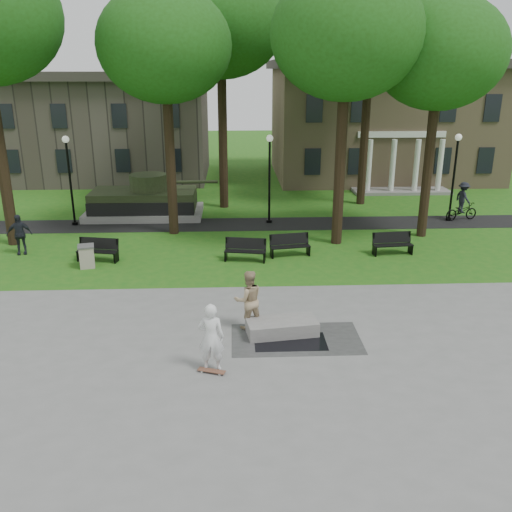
{
  "coord_description": "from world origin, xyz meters",
  "views": [
    {
      "loc": [
        -1.47,
        -16.27,
        7.92
      ],
      "look_at": [
        -0.64,
        2.64,
        1.4
      ],
      "focal_mm": 38.0,
      "sensor_mm": 36.0,
      "label": 1
    }
  ],
  "objects": [
    {
      "name": "footpath",
      "position": [
        0.0,
        12.0,
        0.01
      ],
      "size": [
        44.0,
        2.6,
        0.01
      ],
      "primitive_type": "cube",
      "color": "black",
      "rests_on": "ground"
    },
    {
      "name": "park_bench_0",
      "position": [
        -7.39,
        6.41,
        0.52
      ],
      "size": [
        1.85,
        0.89,
        1.0
      ],
      "rotation": [
        0.0,
        0.0,
        -0.21
      ],
      "color": "black",
      "rests_on": "ground"
    },
    {
      "name": "tree_1",
      "position": [
        -4.5,
        10.5,
        8.95
      ],
      "size": [
        6.2,
        6.2,
        11.63
      ],
      "color": "black",
      "rests_on": "ground"
    },
    {
      "name": "pedestrian_walker",
      "position": [
        -11.08,
        7.47,
        0.92
      ],
      "size": [
        1.16,
        0.69,
        1.85
      ],
      "primitive_type": "imported",
      "rotation": [
        0.0,
        0.0,
        0.23
      ],
      "color": "#20232B",
      "rests_on": "ground"
    },
    {
      "name": "tree_2",
      "position": [
        3.5,
        8.5,
        9.32
      ],
      "size": [
        6.6,
        6.6,
        12.16
      ],
      "color": "black",
      "rests_on": "ground"
    },
    {
      "name": "ground",
      "position": [
        0.0,
        0.0,
        0.0
      ],
      "size": [
        120.0,
        120.0,
        0.0
      ],
      "primitive_type": "plane",
      "color": "#1D5C15",
      "rests_on": "ground"
    },
    {
      "name": "plaza",
      "position": [
        0.0,
        -5.0,
        0.01
      ],
      "size": [
        22.0,
        16.0,
        0.02
      ],
      "primitive_type": "cube",
      "color": "gray",
      "rests_on": "ground"
    },
    {
      "name": "cyclist",
      "position": [
        11.19,
        12.36,
        0.87
      ],
      "size": [
        2.04,
        1.21,
        2.14
      ],
      "rotation": [
        0.0,
        0.0,
        1.82
      ],
      "color": "black",
      "rests_on": "ground"
    },
    {
      "name": "park_bench_3",
      "position": [
        5.71,
        6.73,
        0.52
      ],
      "size": [
        1.84,
        0.69,
        1.0
      ],
      "rotation": [
        0.0,
        0.0,
        0.1
      ],
      "color": "black",
      "rests_on": "ground"
    },
    {
      "name": "skateboarder",
      "position": [
        -2.11,
        -2.99,
        1.01
      ],
      "size": [
        0.76,
        0.54,
        1.98
      ],
      "primitive_type": "imported",
      "rotation": [
        0.0,
        0.0,
        3.06
      ],
      "color": "white",
      "rests_on": "plaza"
    },
    {
      "name": "trash_bin",
      "position": [
        -7.66,
        5.59,
        0.49
      ],
      "size": [
        0.8,
        0.8,
        0.96
      ],
      "rotation": [
        0.0,
        0.0,
        0.24
      ],
      "color": "#A89A8A",
      "rests_on": "ground"
    },
    {
      "name": "building_left",
      "position": [
        -11.0,
        26.5,
        3.6
      ],
      "size": [
        15.0,
        10.0,
        7.2
      ],
      "primitive_type": "cube",
      "color": "#4C443D",
      "rests_on": "ground"
    },
    {
      "name": "tank_monument",
      "position": [
        -6.46,
        14.0,
        0.86
      ],
      "size": [
        7.45,
        3.4,
        2.4
      ],
      "color": "gray",
      "rests_on": "ground"
    },
    {
      "name": "concrete_block",
      "position": [
        0.02,
        -0.91,
        0.24
      ],
      "size": [
        2.32,
        1.3,
        0.45
      ],
      "primitive_type": "cube",
      "rotation": [
        0.0,
        0.0,
        0.14
      ],
      "color": "gray",
      "rests_on": "plaza"
    },
    {
      "name": "park_bench_2",
      "position": [
        1.06,
        6.7,
        0.52
      ],
      "size": [
        1.85,
        0.82,
        1.0
      ],
      "rotation": [
        0.0,
        0.0,
        0.17
      ],
      "color": "black",
      "rests_on": "ground"
    },
    {
      "name": "lamp_left",
      "position": [
        -10.0,
        12.3,
        2.79
      ],
      "size": [
        0.36,
        0.36,
        4.73
      ],
      "color": "black",
      "rests_on": "ground"
    },
    {
      "name": "tree_5",
      "position": [
        6.5,
        16.5,
        9.67
      ],
      "size": [
        6.4,
        6.4,
        12.44
      ],
      "color": "black",
      "rests_on": "ground"
    },
    {
      "name": "skateboard",
      "position": [
        -2.12,
        -3.18,
        0.06
      ],
      "size": [
        0.8,
        0.45,
        0.07
      ],
      "primitive_type": "cube",
      "rotation": [
        0.0,
        0.0,
        -0.34
      ],
      "color": "brown",
      "rests_on": "plaza"
    },
    {
      "name": "tree_3",
      "position": [
        8.0,
        9.5,
        8.6
      ],
      "size": [
        6.0,
        6.0,
        11.19
      ],
      "color": "black",
      "rests_on": "ground"
    },
    {
      "name": "lamp_right",
      "position": [
        10.5,
        12.3,
        2.79
      ],
      "size": [
        0.36,
        0.36,
        4.73
      ],
      "color": "black",
      "rests_on": "ground"
    },
    {
      "name": "friend_watching",
      "position": [
        -1.02,
        -0.45,
        1.0
      ],
      "size": [
        1.1,
        0.95,
        1.95
      ],
      "primitive_type": "imported",
      "rotation": [
        0.0,
        0.0,
        3.39
      ],
      "color": "tan",
      "rests_on": "plaza"
    },
    {
      "name": "tree_4",
      "position": [
        -2.0,
        16.0,
        10.39
      ],
      "size": [
        7.2,
        7.2,
        13.5
      ],
      "color": "black",
      "rests_on": "ground"
    },
    {
      "name": "building_right",
      "position": [
        10.0,
        26.0,
        4.34
      ],
      "size": [
        17.0,
        12.0,
        8.6
      ],
      "color": "#9E8460",
      "rests_on": "ground"
    },
    {
      "name": "park_bench_1",
      "position": [
        -0.97,
        6.12,
        0.52
      ],
      "size": [
        1.85,
        0.82,
        1.0
      ],
      "rotation": [
        0.0,
        0.0,
        -0.17
      ],
      "color": "black",
      "rests_on": "ground"
    },
    {
      "name": "puddle",
      "position": [
        0.23,
        -1.51,
        0.02
      ],
      "size": [
        2.2,
        1.2,
        0.0
      ],
      "primitive_type": "cube",
      "color": "black",
      "rests_on": "plaza"
    },
    {
      "name": "lamp_mid",
      "position": [
        0.5,
        12.3,
        2.79
      ],
      "size": [
        0.36,
        0.36,
        4.73
      ],
      "color": "black",
      "rests_on": "ground"
    }
  ]
}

